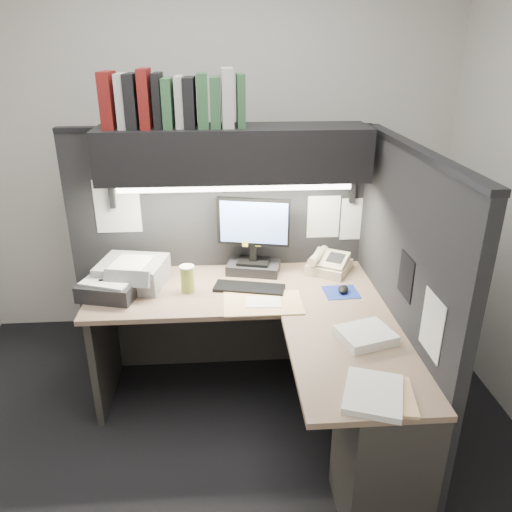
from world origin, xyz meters
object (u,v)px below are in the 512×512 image
object	(u,v)px
printer	(133,273)
overhead_shelf	(234,153)
telephone	(329,264)
keyboard	(249,288)
coffee_cup	(187,279)
desk	(299,383)
monitor	(254,244)
notebook_stack	(110,288)

from	to	relation	value
printer	overhead_shelf	bearing A→B (deg)	20.55
telephone	keyboard	bearing A→B (deg)	-125.90
overhead_shelf	coffee_cup	bearing A→B (deg)	-143.39
overhead_shelf	printer	distance (m)	0.94
telephone	printer	bearing A→B (deg)	-144.24
coffee_cup	overhead_shelf	bearing A→B (deg)	36.61
overhead_shelf	telephone	world-z (taller)	overhead_shelf
desk	monitor	size ratio (longest dim) A/B	3.47
desk	notebook_stack	distance (m)	1.20
monitor	overhead_shelf	bearing A→B (deg)	-155.60
printer	coffee_cup	bearing A→B (deg)	-7.75
overhead_shelf	keyboard	world-z (taller)	overhead_shelf
overhead_shelf	coffee_cup	xyz separation A→B (m)	(-0.29, -0.22, -0.69)
keyboard	notebook_stack	xyz separation A→B (m)	(-0.81, -0.02, 0.04)
coffee_cup	notebook_stack	size ratio (longest dim) A/B	0.48
overhead_shelf	monitor	bearing A→B (deg)	11.58
monitor	notebook_stack	size ratio (longest dim) A/B	1.54
monitor	notebook_stack	xyz separation A→B (m)	(-0.85, -0.26, -0.15)
keyboard	notebook_stack	distance (m)	0.81
desk	overhead_shelf	bearing A→B (deg)	111.79
desk	telephone	xyz separation A→B (m)	(0.30, 0.75, 0.34)
desk	keyboard	xyz separation A→B (m)	(-0.23, 0.53, 0.30)
keyboard	coffee_cup	world-z (taller)	coffee_cup
keyboard	telephone	world-z (taller)	telephone
coffee_cup	printer	distance (m)	0.35
monitor	coffee_cup	distance (m)	0.49
telephone	overhead_shelf	bearing A→B (deg)	-148.76
desk	printer	size ratio (longest dim) A/B	4.50
overhead_shelf	monitor	distance (m)	0.59
keyboard	notebook_stack	bearing A→B (deg)	-165.36
overhead_shelf	monitor	size ratio (longest dim) A/B	3.16
printer	telephone	bearing A→B (deg)	16.29
telephone	notebook_stack	size ratio (longest dim) A/B	0.79
overhead_shelf	keyboard	distance (m)	0.79
notebook_stack	overhead_shelf	bearing A→B (deg)	18.05
coffee_cup	notebook_stack	bearing A→B (deg)	-177.00
desk	overhead_shelf	world-z (taller)	overhead_shelf
notebook_stack	telephone	bearing A→B (deg)	10.29
keyboard	telephone	size ratio (longest dim) A/B	1.65
monitor	coffee_cup	xyz separation A→B (m)	(-0.40, -0.24, -0.12)
keyboard	coffee_cup	distance (m)	0.37
keyboard	printer	size ratio (longest dim) A/B	1.11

